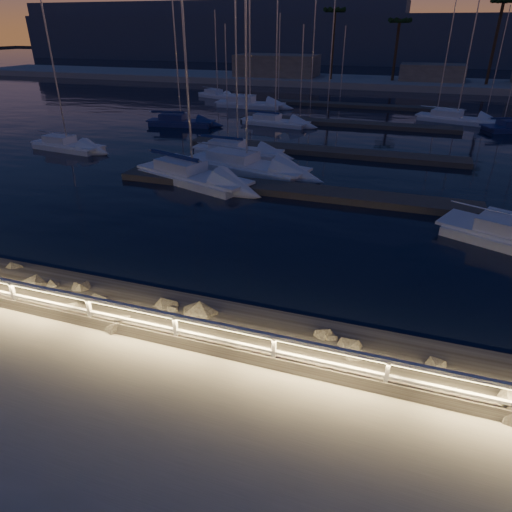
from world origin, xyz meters
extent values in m
plane|color=#AEA79D|center=(0.00, 0.00, 0.00)|extent=(400.00, 400.00, 0.00)
cube|color=#AEA79D|center=(0.00, -2.50, -0.10)|extent=(240.00, 5.00, 0.20)
cube|color=slate|center=(0.00, 1.50, -0.30)|extent=(240.00, 3.45, 1.29)
plane|color=black|center=(0.00, 80.00, -0.60)|extent=(320.00, 320.00, 0.00)
plane|color=black|center=(0.00, 0.00, -1.20)|extent=(400.00, 400.00, 0.00)
cube|color=white|center=(-5.00, 0.00, 0.50)|extent=(0.11, 0.11, 1.00)
cube|color=white|center=(-2.00, 0.00, 0.50)|extent=(0.11, 0.11, 1.00)
cube|color=white|center=(1.00, 0.00, 0.50)|extent=(0.11, 0.11, 1.00)
cube|color=white|center=(4.00, 0.00, 0.50)|extent=(0.11, 0.11, 1.00)
cube|color=white|center=(7.00, 0.00, 0.50)|extent=(0.11, 0.11, 1.00)
cube|color=white|center=(0.00, 0.00, 1.00)|extent=(44.00, 0.12, 0.12)
cube|color=white|center=(0.00, 0.00, 0.50)|extent=(44.00, 0.09, 0.09)
cube|color=#FFDF72|center=(0.00, -0.02, 0.92)|extent=(44.00, 0.04, 0.03)
sphere|color=slate|center=(-0.65, 2.12, -0.35)|extent=(0.78, 0.78, 0.78)
sphere|color=slate|center=(3.30, 1.53, -0.22)|extent=(0.95, 0.95, 0.95)
sphere|color=slate|center=(-3.32, 1.89, -0.30)|extent=(0.77, 0.77, 0.77)
sphere|color=slate|center=(5.86, 1.57, -0.23)|extent=(0.97, 0.97, 0.97)
sphere|color=slate|center=(-3.05, 0.80, -0.07)|extent=(1.03, 1.03, 1.03)
cube|color=#564F47|center=(0.00, 16.00, -0.40)|extent=(22.00, 2.00, 0.40)
cube|color=#564F47|center=(0.00, 26.00, -0.40)|extent=(22.00, 2.00, 0.40)
cube|color=#564F47|center=(0.00, 38.00, -0.40)|extent=(22.00, 2.00, 0.40)
cube|color=#564F47|center=(0.00, 50.00, -0.40)|extent=(22.00, 2.00, 0.40)
cube|color=#AEA79D|center=(0.00, 74.00, -0.20)|extent=(160.00, 14.00, 1.20)
cube|color=gray|center=(-18.00, 74.00, 1.80)|extent=(14.00, 8.00, 4.00)
cube|color=gray|center=(8.00, 75.00, 1.30)|extent=(10.00, 6.00, 3.00)
cylinder|color=#483521|center=(-8.00, 72.00, 5.65)|extent=(0.44, 0.44, 10.50)
cylinder|color=#483521|center=(2.00, 73.00, 4.90)|extent=(0.44, 0.44, 9.00)
cylinder|color=#483521|center=(16.00, 72.00, 6.15)|extent=(0.44, 0.44, 11.50)
cube|color=#394359|center=(0.00, 130.00, 4.00)|extent=(220.00, 30.00, 14.00)
cube|color=#394359|center=(-60.00, 140.00, 6.00)|extent=(120.00, 25.00, 18.00)
cube|color=white|center=(-19.71, 20.50, -0.45)|extent=(6.24, 2.73, 0.51)
cube|color=white|center=(-19.71, 20.50, -0.12)|extent=(6.70, 2.49, 0.14)
cube|color=white|center=(-20.54, 20.60, 0.20)|extent=(2.52, 1.78, 0.61)
cylinder|color=#A9AAAE|center=(-19.71, 20.50, 5.21)|extent=(0.11, 0.11, 10.49)
cylinder|color=#A9AAAE|center=(-20.96, 20.65, 0.67)|extent=(3.76, 0.53, 0.07)
cube|color=white|center=(-6.33, 16.08, -0.45)|extent=(8.24, 4.99, 0.61)
cube|color=white|center=(-6.33, 16.08, -0.06)|extent=(8.73, 4.83, 0.17)
cube|color=white|center=(-7.35, 16.43, 0.33)|extent=(3.51, 2.83, 0.72)
cylinder|color=#A9AAAE|center=(-6.33, 16.08, 6.83)|extent=(0.13, 0.13, 13.57)
cylinder|color=#A9AAAE|center=(-7.87, 16.60, 0.88)|extent=(4.65, 1.66, 0.09)
cube|color=white|center=(-3.91, 19.60, -0.45)|extent=(8.68, 4.57, 0.60)
cube|color=white|center=(-3.91, 19.60, -0.07)|extent=(9.26, 4.32, 0.16)
cube|color=white|center=(-5.03, 19.86, 0.31)|extent=(3.60, 2.75, 0.70)
cylinder|color=#A9AAAE|center=(-3.91, 19.60, 7.22)|extent=(0.13, 0.13, 14.36)
cylinder|color=#A9AAAE|center=(-5.59, 19.99, 0.85)|extent=(5.05, 1.26, 0.09)
cylinder|color=#A9AAAE|center=(11.30, 12.67, 0.74)|extent=(4.72, 2.09, 0.08)
cube|color=navy|center=(-15.64, 32.44, -0.45)|extent=(6.49, 2.96, 0.53)
cube|color=navy|center=(-15.64, 32.44, -0.11)|extent=(6.96, 2.72, 0.14)
cube|color=navy|center=(-16.50, 32.31, 0.23)|extent=(2.63, 1.89, 0.63)
cylinder|color=#A9AAAE|center=(-15.64, 32.44, 5.42)|extent=(0.12, 0.12, 10.86)
cylinder|color=#A9AAAE|center=(-16.93, 32.25, 0.71)|extent=(3.88, 0.63, 0.08)
cube|color=white|center=(-6.07, 23.45, -0.45)|extent=(6.65, 2.52, 0.51)
cube|color=white|center=(-6.07, 23.45, -0.13)|extent=(7.18, 2.22, 0.14)
cube|color=white|center=(-6.98, 23.49, 0.20)|extent=(2.63, 1.77, 0.60)
cylinder|color=#A9AAAE|center=(-6.07, 23.45, 5.65)|extent=(0.11, 0.11, 11.37)
cylinder|color=#A9AAAE|center=(-7.43, 23.52, 0.66)|extent=(4.09, 0.29, 0.07)
cube|color=white|center=(-6.78, 35.88, -0.45)|extent=(6.78, 3.09, 0.47)
cube|color=white|center=(-6.78, 35.88, -0.15)|extent=(7.27, 2.85, 0.13)
cube|color=white|center=(-7.68, 36.01, 0.15)|extent=(2.75, 1.98, 0.56)
cylinder|color=#A9AAAE|center=(-6.78, 35.88, 5.60)|extent=(0.10, 0.10, 11.34)
cylinder|color=#A9AAAE|center=(-8.13, 36.08, 0.58)|extent=(4.05, 0.65, 0.07)
cube|color=white|center=(10.67, 43.42, -0.45)|extent=(7.88, 4.65, 0.54)
cube|color=white|center=(10.67, 43.42, -0.11)|extent=(8.36, 4.49, 0.15)
cube|color=white|center=(9.68, 43.73, 0.24)|extent=(3.34, 2.67, 0.64)
cylinder|color=#A9AAAE|center=(10.67, 43.42, 6.48)|extent=(0.12, 0.12, 12.98)
cylinder|color=#A9AAAE|center=(9.19, 43.89, 0.73)|extent=(4.48, 1.50, 0.08)
cylinder|color=#A9AAAE|center=(15.21, 40.31, 0.61)|extent=(4.18, 1.93, 0.07)
cube|color=white|center=(-20.00, 51.89, -0.45)|extent=(6.23, 4.19, 0.50)
cube|color=white|center=(-20.00, 51.89, -0.13)|extent=(6.56, 4.12, 0.14)
cube|color=white|center=(-20.75, 52.22, 0.19)|extent=(2.71, 2.28, 0.60)
cylinder|color=#A9AAAE|center=(-20.00, 51.89, 5.11)|extent=(0.11, 0.11, 10.30)
cylinder|color=#A9AAAE|center=(-21.13, 52.38, 0.65)|extent=(3.43, 1.55, 0.07)
cube|color=white|center=(-12.95, 45.60, -0.45)|extent=(7.92, 2.67, 0.62)
cube|color=white|center=(-12.95, 45.60, -0.06)|extent=(8.57, 2.27, 0.17)
cube|color=white|center=(-14.05, 45.59, 0.33)|extent=(3.08, 1.99, 0.73)
cylinder|color=#A9AAAE|center=(-12.95, 45.60, 6.92)|extent=(0.13, 0.13, 13.73)
cylinder|color=#A9AAAE|center=(-14.60, 45.59, 0.89)|extent=(4.94, 0.11, 0.09)
camera|label=1|loc=(6.77, -9.55, 8.47)|focal=32.00mm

